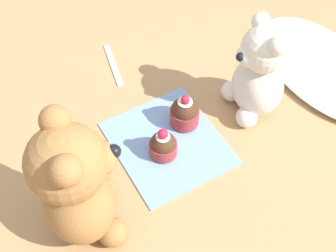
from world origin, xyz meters
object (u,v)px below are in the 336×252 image
object	(u,v)px
teddy_bear_cream	(259,73)
cupcake_near_tan_bear	(163,145)
teddy_bear_tan	(76,186)
teaspoon	(115,64)
cupcake_near_cream_bear	(185,112)

from	to	relation	value
teddy_bear_cream	cupcake_near_tan_bear	distance (m)	0.22
cupcake_near_tan_bear	teddy_bear_tan	bearing A→B (deg)	-72.30
teddy_bear_tan	cupcake_near_tan_bear	size ratio (longest dim) A/B	3.84
teaspoon	teddy_bear_tan	bearing A→B (deg)	158.79
teddy_bear_cream	teddy_bear_tan	world-z (taller)	teddy_bear_tan
teaspoon	teddy_bear_cream	bearing A→B (deg)	-130.37
cupcake_near_tan_bear	teaspoon	xyz separation A→B (m)	(-0.25, 0.02, -0.03)
cupcake_near_tan_bear	teaspoon	bearing A→B (deg)	174.84
teaspoon	cupcake_near_tan_bear	bearing A→B (deg)	-173.28
cupcake_near_tan_bear	teaspoon	world-z (taller)	cupcake_near_tan_bear
teddy_bear_cream	cupcake_near_cream_bear	bearing A→B (deg)	-92.53
cupcake_near_cream_bear	teddy_bear_cream	bearing A→B (deg)	77.21
teddy_bear_cream	cupcake_near_tan_bear	size ratio (longest dim) A/B	3.14
teddy_bear_tan	teaspoon	bearing A→B (deg)	-20.58
cupcake_near_cream_bear	teaspoon	bearing A→B (deg)	-167.09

